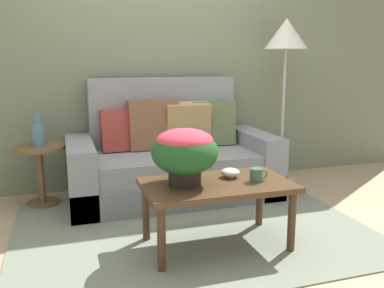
{
  "coord_description": "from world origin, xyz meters",
  "views": [
    {
      "loc": [
        -0.9,
        -2.91,
        1.29
      ],
      "look_at": [
        0.08,
        0.15,
        0.62
      ],
      "focal_mm": 38.48,
      "sensor_mm": 36.0,
      "label": 1
    }
  ],
  "objects_px": {
    "potted_plant": "(185,151)",
    "coffee_table": "(217,191)",
    "side_table": "(40,164)",
    "snack_bowl": "(230,172)",
    "table_vase": "(38,133)",
    "floor_lamp": "(286,43)",
    "couch": "(171,160)",
    "coffee_mug": "(257,175)"
  },
  "relations": [
    {
      "from": "side_table",
      "to": "table_vase",
      "type": "distance_m",
      "value": 0.28
    },
    {
      "from": "coffee_table",
      "to": "side_table",
      "type": "distance_m",
      "value": 1.74
    },
    {
      "from": "potted_plant",
      "to": "coffee_mug",
      "type": "relative_size",
      "value": 3.39
    },
    {
      "from": "snack_bowl",
      "to": "table_vase",
      "type": "distance_m",
      "value": 1.78
    },
    {
      "from": "snack_bowl",
      "to": "coffee_table",
      "type": "bearing_deg",
      "value": -148.02
    },
    {
      "from": "couch",
      "to": "coffee_mug",
      "type": "bearing_deg",
      "value": -77.5
    },
    {
      "from": "table_vase",
      "to": "couch",
      "type": "bearing_deg",
      "value": -3.9
    },
    {
      "from": "coffee_mug",
      "to": "potted_plant",
      "type": "bearing_deg",
      "value": 169.48
    },
    {
      "from": "table_vase",
      "to": "coffee_table",
      "type": "bearing_deg",
      "value": -46.7
    },
    {
      "from": "couch",
      "to": "coffee_table",
      "type": "distance_m",
      "value": 1.18
    },
    {
      "from": "floor_lamp",
      "to": "table_vase",
      "type": "distance_m",
      "value": 2.53
    },
    {
      "from": "snack_bowl",
      "to": "table_vase",
      "type": "relative_size",
      "value": 0.48
    },
    {
      "from": "coffee_mug",
      "to": "snack_bowl",
      "type": "relative_size",
      "value": 0.98
    },
    {
      "from": "floor_lamp",
      "to": "side_table",
      "type": "bearing_deg",
      "value": 179.7
    },
    {
      "from": "coffee_mug",
      "to": "floor_lamp",
      "type": "bearing_deg",
      "value": 54.2
    },
    {
      "from": "potted_plant",
      "to": "coffee_mug",
      "type": "distance_m",
      "value": 0.53
    },
    {
      "from": "coffee_table",
      "to": "snack_bowl",
      "type": "height_order",
      "value": "snack_bowl"
    },
    {
      "from": "potted_plant",
      "to": "side_table",
      "type": "bearing_deg",
      "value": 128.16
    },
    {
      "from": "coffee_mug",
      "to": "couch",
      "type": "bearing_deg",
      "value": 102.5
    },
    {
      "from": "table_vase",
      "to": "snack_bowl",
      "type": "bearing_deg",
      "value": -41.78
    },
    {
      "from": "coffee_table",
      "to": "coffee_mug",
      "type": "xyz_separation_m",
      "value": [
        0.27,
        -0.06,
        0.11
      ]
    },
    {
      "from": "side_table",
      "to": "couch",
      "type": "bearing_deg",
      "value": -3.97
    },
    {
      "from": "side_table",
      "to": "potted_plant",
      "type": "height_order",
      "value": "potted_plant"
    },
    {
      "from": "floor_lamp",
      "to": "table_vase",
      "type": "relative_size",
      "value": 6.01
    },
    {
      "from": "coffee_table",
      "to": "side_table",
      "type": "bearing_deg",
      "value": 133.28
    },
    {
      "from": "potted_plant",
      "to": "table_vase",
      "type": "bearing_deg",
      "value": 128.18
    },
    {
      "from": "potted_plant",
      "to": "table_vase",
      "type": "height_order",
      "value": "potted_plant"
    },
    {
      "from": "coffee_table",
      "to": "floor_lamp",
      "type": "relative_size",
      "value": 0.6
    },
    {
      "from": "coffee_table",
      "to": "side_table",
      "type": "xyz_separation_m",
      "value": [
        -1.19,
        1.26,
        -0.03
      ]
    },
    {
      "from": "couch",
      "to": "potted_plant",
      "type": "xyz_separation_m",
      "value": [
        -0.21,
        -1.15,
        0.35
      ]
    },
    {
      "from": "couch",
      "to": "snack_bowl",
      "type": "bearing_deg",
      "value": -82.69
    },
    {
      "from": "potted_plant",
      "to": "snack_bowl",
      "type": "distance_m",
      "value": 0.4
    },
    {
      "from": "potted_plant",
      "to": "coffee_table",
      "type": "bearing_deg",
      "value": -7.82
    },
    {
      "from": "side_table",
      "to": "floor_lamp",
      "type": "height_order",
      "value": "floor_lamp"
    },
    {
      "from": "floor_lamp",
      "to": "snack_bowl",
      "type": "distance_m",
      "value": 1.85
    },
    {
      "from": "side_table",
      "to": "potted_plant",
      "type": "distance_m",
      "value": 1.6
    },
    {
      "from": "couch",
      "to": "potted_plant",
      "type": "bearing_deg",
      "value": -100.4
    },
    {
      "from": "side_table",
      "to": "table_vase",
      "type": "height_order",
      "value": "table_vase"
    },
    {
      "from": "side_table",
      "to": "floor_lamp",
      "type": "bearing_deg",
      "value": -0.3
    },
    {
      "from": "floor_lamp",
      "to": "potted_plant",
      "type": "distance_m",
      "value": 2.03
    },
    {
      "from": "side_table",
      "to": "potted_plant",
      "type": "xyz_separation_m",
      "value": [
        0.97,
        -1.23,
        0.32
      ]
    },
    {
      "from": "potted_plant",
      "to": "coffee_mug",
      "type": "xyz_separation_m",
      "value": [
        0.49,
        -0.09,
        -0.18
      ]
    }
  ]
}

